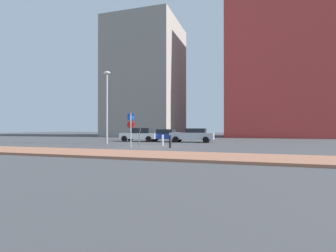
{
  "coord_description": "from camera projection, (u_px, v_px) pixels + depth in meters",
  "views": [
    {
      "loc": [
        7.84,
        -19.62,
        1.57
      ],
      "look_at": [
        1.09,
        1.71,
        1.7
      ],
      "focal_mm": 27.51,
      "sensor_mm": 36.0,
      "label": 1
    }
  ],
  "objects": [
    {
      "name": "parked_car_blue",
      "position": [
        165.0,
        135.0,
        28.36
      ],
      "size": [
        4.05,
        1.95,
        1.37
      ],
      "color": "#1E389E",
      "rests_on": "ground"
    },
    {
      "name": "building_under_construction",
      "position": [
        146.0,
        80.0,
        46.47
      ],
      "size": [
        11.8,
        12.78,
        20.26
      ],
      "primitive_type": "cube",
      "color": "gray",
      "rests_on": "ground"
    },
    {
      "name": "parked_car_silver",
      "position": [
        193.0,
        135.0,
        27.26
      ],
      "size": [
        4.67,
        2.09,
        1.47
      ],
      "color": "#B7BABF",
      "rests_on": "ground"
    },
    {
      "name": "parking_meter",
      "position": [
        139.0,
        135.0,
        21.13
      ],
      "size": [
        0.18,
        0.14,
        1.51
      ],
      "color": "#4C4C51",
      "rests_on": "ground"
    },
    {
      "name": "parking_sign_post",
      "position": [
        131.0,
        126.0,
        20.64
      ],
      "size": [
        0.6,
        0.12,
        2.73
      ],
      "color": "gray",
      "rests_on": "ground"
    },
    {
      "name": "parked_car_white",
      "position": [
        140.0,
        134.0,
        28.82
      ],
      "size": [
        4.24,
        2.17,
        1.51
      ],
      "color": "white",
      "rests_on": "ground"
    },
    {
      "name": "building_colorful_midrise",
      "position": [
        283.0,
        69.0,
        42.95
      ],
      "size": [
        18.26,
        13.47,
        22.57
      ],
      "primitive_type": "cube",
      "color": "#BF3833",
      "rests_on": "ground"
    },
    {
      "name": "traffic_bollard_mid",
      "position": [
        170.0,
        142.0,
        19.72
      ],
      "size": [
        0.17,
        0.17,
        0.97
      ],
      "primitive_type": "cylinder",
      "color": "black",
      "rests_on": "ground"
    },
    {
      "name": "street_lamp",
      "position": [
        107.0,
        101.0,
        24.32
      ],
      "size": [
        0.7,
        0.36,
        6.9
      ],
      "color": "gray",
      "rests_on": "ground"
    },
    {
      "name": "traffic_bollard_near",
      "position": [
        163.0,
        140.0,
        22.22
      ],
      "size": [
        0.16,
        0.16,
        0.93
      ],
      "primitive_type": "cylinder",
      "color": "#B7B7BC",
      "rests_on": "ground"
    },
    {
      "name": "sidewalk_brick",
      "position": [
        107.0,
        153.0,
        14.79
      ],
      "size": [
        40.0,
        3.67,
        0.14
      ],
      "primitive_type": "cube",
      "color": "#9E664C",
      "rests_on": "ground"
    },
    {
      "name": "ground_plane",
      "position": [
        149.0,
        147.0,
        21.07
      ],
      "size": [
        120.0,
        120.0,
        0.0
      ],
      "primitive_type": "plane",
      "color": "#424244"
    }
  ]
}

